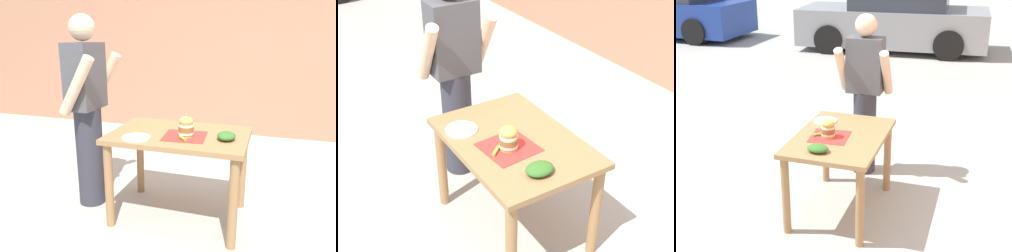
{
  "view_description": "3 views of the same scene",
  "coord_description": "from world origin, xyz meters",
  "views": [
    {
      "loc": [
        -2.46,
        -0.7,
        1.51
      ],
      "look_at": [
        0.0,
        0.1,
        0.8
      ],
      "focal_mm": 35.0,
      "sensor_mm": 36.0,
      "label": 1
    },
    {
      "loc": [
        -1.38,
        -2.17,
        2.42
      ],
      "look_at": [
        0.0,
        0.1,
        0.8
      ],
      "focal_mm": 50.0,
      "sensor_mm": 36.0,
      "label": 2
    },
    {
      "loc": [
        1.19,
        -3.61,
        2.33
      ],
      "look_at": [
        0.0,
        0.1,
        0.8
      ],
      "focal_mm": 50.0,
      "sensor_mm": 36.0,
      "label": 3
    }
  ],
  "objects": [
    {
      "name": "ground_plane",
      "position": [
        0.0,
        0.0,
        0.0
      ],
      "size": [
        80.0,
        80.0,
        0.0
      ],
      "primitive_type": "plane",
      "color": "#ADAAA3"
    },
    {
      "name": "diner_across_table",
      "position": [
        -0.01,
        0.84,
        0.88
      ],
      "size": [
        0.55,
        0.35,
        1.69
      ],
      "color": "#33333D",
      "rests_on": "ground"
    },
    {
      "name": "pickle_spear",
      "position": [
        -0.18,
        -0.07,
        0.76
      ],
      "size": [
        0.09,
        0.08,
        0.02
      ],
      "primitive_type": "cylinder",
      "rotation": [
        0.0,
        1.57,
        0.71
      ],
      "color": "#8EA83D",
      "rests_on": "serving_paper"
    },
    {
      "name": "sandwich",
      "position": [
        -0.09,
        -0.08,
        0.83
      ],
      "size": [
        0.12,
        0.12,
        0.2
      ],
      "color": "gold",
      "rests_on": "serving_paper"
    },
    {
      "name": "serving_paper",
      "position": [
        -0.08,
        -0.06,
        0.75
      ],
      "size": [
        0.35,
        0.35,
        0.0
      ],
      "primitive_type": "cube",
      "rotation": [
        0.0,
        0.0,
        0.09
      ],
      "color": "red",
      "rests_on": "patio_table"
    },
    {
      "name": "side_salad",
      "position": [
        -0.07,
        -0.39,
        0.78
      ],
      "size": [
        0.18,
        0.14,
        0.06
      ],
      "primitive_type": "ellipsoid",
      "color": "#386B28",
      "rests_on": "patio_table"
    },
    {
      "name": "side_plate_with_forks",
      "position": [
        -0.24,
        0.28,
        0.76
      ],
      "size": [
        0.22,
        0.22,
        0.02
      ],
      "color": "white",
      "rests_on": "patio_table"
    },
    {
      "name": "parked_car_mid_block",
      "position": [
        -1.0,
        7.04,
        0.72
      ],
      "size": [
        4.3,
        2.03,
        1.6
      ],
      "color": "gray",
      "rests_on": "ground"
    },
    {
      "name": "patio_table",
      "position": [
        0.0,
        0.0,
        0.62
      ],
      "size": [
        0.77,
        1.1,
        0.75
      ],
      "color": "#9E7247",
      "rests_on": "ground"
    }
  ]
}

